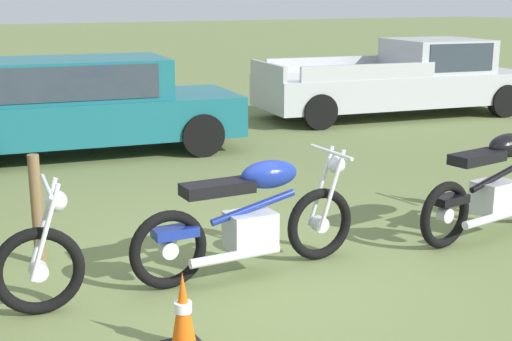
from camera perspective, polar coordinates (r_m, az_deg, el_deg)
ground_plane at (r=6.06m, az=0.69°, el=-8.60°), size 120.00×120.00×0.00m
motorcycle_blue at (r=6.01m, az=-0.40°, el=-3.85°), size 2.10×0.64×1.02m
motorcycle_black at (r=7.39m, az=18.64°, el=-1.16°), size 2.03×0.71×1.02m
car_teal at (r=10.90m, az=-14.64°, el=5.57°), size 4.74×2.29×1.43m
pickup_truck_silver at (r=14.46m, az=12.01°, el=7.32°), size 5.59×2.49×1.49m
traffic_cone at (r=4.85m, az=-5.87°, el=-11.38°), size 0.25×0.25×0.55m
fence_post_wooden at (r=6.51m, az=-17.18°, el=-3.02°), size 0.10×0.10×0.99m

